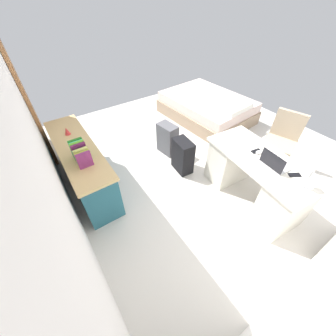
{
  "coord_description": "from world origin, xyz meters",
  "views": [
    {
      "loc": [
        -2.07,
        1.96,
        2.43
      ],
      "look_at": [
        -0.47,
        0.85,
        0.6
      ],
      "focal_mm": 22.07,
      "sensor_mm": 36.0,
      "label": 1
    }
  ],
  "objects": [
    {
      "name": "ground_plane",
      "position": [
        0.0,
        0.0,
        0.0
      ],
      "size": [
        5.45,
        5.45,
        0.0
      ],
      "primitive_type": "plane",
      "color": "beige"
    },
    {
      "name": "wall_back",
      "position": [
        0.0,
        2.11,
        1.26
      ],
      "size": [
        4.45,
        0.1,
        2.53
      ],
      "primitive_type": "cube",
      "color": "white",
      "rests_on": "ground_plane"
    },
    {
      "name": "door_wooden",
      "position": [
        1.67,
        2.03,
        1.02
      ],
      "size": [
        0.88,
        0.05,
        2.04
      ],
      "primitive_type": "cube",
      "color": "#936038",
      "rests_on": "ground_plane"
    },
    {
      "name": "desk",
      "position": [
        -1.13,
        -0.13,
        0.39
      ],
      "size": [
        1.5,
        0.79,
        0.74
      ],
      "color": "silver",
      "rests_on": "ground_plane"
    },
    {
      "name": "office_chair",
      "position": [
        -0.86,
        -1.05,
        0.42
      ],
      "size": [
        0.57,
        0.57,
        0.94
      ],
      "color": "black",
      "rests_on": "ground_plane"
    },
    {
      "name": "credenza",
      "position": [
        0.5,
        1.72,
        0.36
      ],
      "size": [
        1.8,
        0.48,
        0.73
      ],
      "color": "#235B6B",
      "rests_on": "ground_plane"
    },
    {
      "name": "bed",
      "position": [
        1.0,
        -1.21,
        0.24
      ],
      "size": [
        2.0,
        1.54,
        0.58
      ],
      "color": "gray",
      "rests_on": "ground_plane"
    },
    {
      "name": "suitcase_black",
      "position": [
        -0.09,
        0.31,
        0.29
      ],
      "size": [
        0.38,
        0.25,
        0.57
      ],
      "primitive_type": "cube",
      "rotation": [
        0.0,
        0.0,
        -0.09
      ],
      "color": "black",
      "rests_on": "ground_plane"
    },
    {
      "name": "suitcase_spare_grey",
      "position": [
        0.45,
        0.24,
        0.28
      ],
      "size": [
        0.39,
        0.27,
        0.56
      ],
      "primitive_type": "cube",
      "rotation": [
        0.0,
        0.0,
        0.15
      ],
      "color": "#4C4C51",
      "rests_on": "ground_plane"
    },
    {
      "name": "laptop",
      "position": [
        -1.28,
        -0.12,
        0.79
      ],
      "size": [
        0.33,
        0.25,
        0.21
      ],
      "color": "#B7B7BC",
      "rests_on": "desk"
    },
    {
      "name": "computer_mouse",
      "position": [
        -1.02,
        -0.19,
        0.76
      ],
      "size": [
        0.07,
        0.11,
        0.03
      ],
      "primitive_type": "ellipsoid",
      "rotation": [
        0.0,
        0.0,
        -0.09
      ],
      "color": "white",
      "rests_on": "desk"
    },
    {
      "name": "cell_phone_near_laptop",
      "position": [
        -1.52,
        -0.19,
        0.75
      ],
      "size": [
        0.13,
        0.15,
        0.01
      ],
      "primitive_type": "cube",
      "rotation": [
        0.0,
        0.0,
        -0.57
      ],
      "color": "black",
      "rests_on": "desk"
    },
    {
      "name": "cell_phone_by_mouse",
      "position": [
        -0.98,
        -0.19,
        0.75
      ],
      "size": [
        0.09,
        0.14,
        0.01
      ],
      "primitive_type": "cube",
      "rotation": [
        0.0,
        0.0,
        -0.16
      ],
      "color": "black",
      "rests_on": "desk"
    },
    {
      "name": "desk_lamp",
      "position": [
        -1.63,
        -0.08,
        1.0
      ],
      "size": [
        0.16,
        0.11,
        0.34
      ],
      "color": "silver",
      "rests_on": "desk"
    },
    {
      "name": "book_row",
      "position": [
        0.15,
        1.73,
        0.84
      ],
      "size": [
        0.31,
        0.17,
        0.24
      ],
      "color": "#77295E",
      "rests_on": "credenza"
    },
    {
      "name": "figurine_small",
      "position": [
        0.85,
        1.73,
        0.78
      ],
      "size": [
        0.08,
        0.08,
        0.11
      ],
      "primitive_type": "cone",
      "color": "red",
      "rests_on": "credenza"
    }
  ]
}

